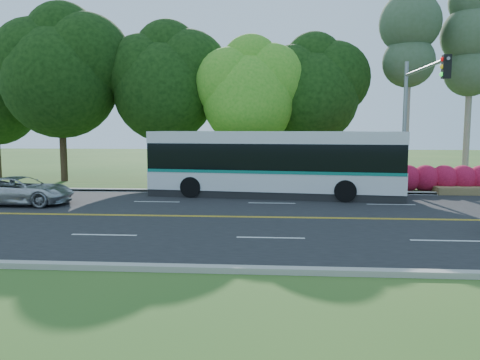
{
  "coord_description": "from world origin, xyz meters",
  "views": [
    {
      "loc": [
        -0.41,
        -18.29,
        3.54
      ],
      "look_at": [
        -1.89,
        2.0,
        1.27
      ],
      "focal_mm": 35.0,
      "sensor_mm": 36.0,
      "label": 1
    }
  ],
  "objects": [
    {
      "name": "ground",
      "position": [
        0.0,
        0.0,
        0.0
      ],
      "size": [
        120.0,
        120.0,
        0.0
      ],
      "primitive_type": "plane",
      "color": "#28551C",
      "rests_on": "ground"
    },
    {
      "name": "road",
      "position": [
        0.0,
        0.0,
        0.01
      ],
      "size": [
        60.0,
        14.0,
        0.02
      ],
      "primitive_type": "cube",
      "color": "black",
      "rests_on": "ground"
    },
    {
      "name": "curb_north",
      "position": [
        0.0,
        7.15,
        0.07
      ],
      "size": [
        60.0,
        0.3,
        0.15
      ],
      "primitive_type": "cube",
      "color": "#A29E93",
      "rests_on": "ground"
    },
    {
      "name": "curb_south",
      "position": [
        0.0,
        -7.15,
        0.07
      ],
      "size": [
        60.0,
        0.3,
        0.15
      ],
      "primitive_type": "cube",
      "color": "#A29E93",
      "rests_on": "ground"
    },
    {
      "name": "grass_verge",
      "position": [
        0.0,
        9.0,
        0.05
      ],
      "size": [
        60.0,
        4.0,
        0.1
      ],
      "primitive_type": "cube",
      "color": "#28551C",
      "rests_on": "ground"
    },
    {
      "name": "lane_markings",
      "position": [
        -0.09,
        0.0,
        0.02
      ],
      "size": [
        57.6,
        13.82,
        0.0
      ],
      "color": "gold",
      "rests_on": "road"
    },
    {
      "name": "tree_row",
      "position": [
        -5.15,
        12.13,
        6.73
      ],
      "size": [
        44.7,
        9.1,
        13.84
      ],
      "color": "black",
      "rests_on": "ground"
    },
    {
      "name": "bougainvillea_hedge",
      "position": [
        7.18,
        8.15,
        0.72
      ],
      "size": [
        9.5,
        2.25,
        1.5
      ],
      "color": "maroon",
      "rests_on": "ground"
    },
    {
      "name": "traffic_signal",
      "position": [
        6.49,
        5.4,
        4.67
      ],
      "size": [
        0.42,
        6.1,
        7.0
      ],
      "color": "gray",
      "rests_on": "ground"
    },
    {
      "name": "transit_bus",
      "position": [
        -0.43,
        5.77,
        1.68
      ],
      "size": [
        13.01,
        4.28,
        3.34
      ],
      "rotation": [
        0.0,
        0.0,
        -0.12
      ],
      "color": "silver",
      "rests_on": "road"
    },
    {
      "name": "suv",
      "position": [
        -12.03,
        2.27,
        0.67
      ],
      "size": [
        4.67,
        2.2,
        1.29
      ],
      "primitive_type": "imported",
      "rotation": [
        0.0,
        0.0,
        1.58
      ],
      "color": "#B8BABC",
      "rests_on": "road"
    }
  ]
}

